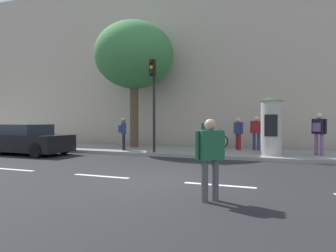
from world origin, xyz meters
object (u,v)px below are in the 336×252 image
Objects in this scene: pedestrian_with_backpack at (210,153)px; pedestrian_near_pole at (256,130)px; street_tree at (134,56)px; bicycle_leaning at (211,141)px; pedestrian_in_light_jacket at (208,132)px; poster_column at (271,125)px; pedestrian_in_red_top at (123,131)px; traffic_light at (153,90)px; pedestrian_in_dark_shirt at (319,130)px; pedestrian_with_bag at (238,131)px; parked_car_red at (24,140)px.

pedestrian_near_pole is (0.11, 9.59, 0.17)m from pedestrian_with_backpack.
street_tree reaches higher than bicycle_leaning.
pedestrian_with_backpack is 8.40m from pedestrian_in_light_jacket.
bicycle_leaning is (-3.09, 2.29, -0.88)m from poster_column.
traffic_light is at bearing -15.37° from pedestrian_in_red_top.
street_tree reaches higher than pedestrian_in_dark_shirt.
pedestrian_with_bag is 0.35× the size of parked_car_red.
pedestrian_near_pole is 1.05× the size of pedestrian_with_bag.
pedestrian_with_backpack is at bearing -26.67° from parked_car_red.
pedestrian_with_bag is at bearing 45.48° from pedestrian_in_light_jacket.
street_tree is 9.98m from pedestrian_in_dark_shirt.
traffic_light is at bearing -142.60° from pedestrian_with_bag.
pedestrian_in_red_top is 4.72m from parked_car_red.
pedestrian_near_pole reaches higher than pedestrian_in_red_top.
pedestrian_with_backpack is 0.92× the size of pedestrian_in_dark_shirt.
bicycle_leaning is at bearing 11.32° from street_tree.
parked_car_red is (-4.18, -2.16, -0.39)m from pedestrian_in_red_top.
bicycle_leaning is at bearing 102.57° from pedestrian_with_backpack.
pedestrian_with_backpack is 10.18m from bicycle_leaning.
poster_column is 1.49× the size of pedestrian_near_pole.
pedestrian_in_dark_shirt is (3.48, -1.32, 0.13)m from pedestrian_with_bag.
street_tree is 4.21× the size of pedestrian_with_backpack.
pedestrian_with_backpack is 1.04× the size of pedestrian_in_red_top.
pedestrian_in_light_jacket is at bearing 31.83° from traffic_light.
traffic_light is 7.30m from pedestrian_in_dark_shirt.
pedestrian_near_pole reaches higher than parked_car_red.
poster_column is 1.56× the size of pedestrian_with_bag.
pedestrian_in_dark_shirt is (2.74, 8.12, 0.25)m from pedestrian_with_backpack.
poster_column is at bearing 83.43° from pedestrian_with_backpack.
pedestrian_in_light_jacket reaches higher than pedestrian_with_backpack.
pedestrian_with_backpack is 9.47m from pedestrian_in_red_top.
traffic_light is 2.65× the size of pedestrian_with_bag.
pedestrian_with_backpack is at bearing -55.01° from street_tree.
poster_column is 1.58× the size of pedestrian_in_red_top.
pedestrian_in_red_top is 0.34× the size of parked_car_red.
pedestrian_near_pole reaches higher than bicycle_leaning.
pedestrian_in_red_top is at bearing -80.02° from street_tree.
traffic_light is 5.40m from poster_column.
pedestrian_near_pole is at bearing -8.30° from bicycle_leaning.
street_tree is 4.46× the size of pedestrian_in_light_jacket.
traffic_light is at bearing -122.51° from bicycle_leaning.
parked_car_red is (-12.97, -2.99, -0.53)m from pedestrian_in_dark_shirt.
pedestrian_in_light_jacket is at bearing -146.01° from pedestrian_near_pole.
poster_column is at bearing -11.36° from street_tree.
pedestrian_in_light_jacket is (4.36, -0.93, -4.15)m from street_tree.
bicycle_leaning is (3.84, 2.63, -0.55)m from pedestrian_in_red_top.
street_tree reaches higher than pedestrian_with_bag.
pedestrian_in_light_jacket reaches higher than parked_car_red.
bicycle_leaning is at bearing 96.84° from pedestrian_in_light_jacket.
street_tree is 4.38× the size of pedestrian_in_red_top.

